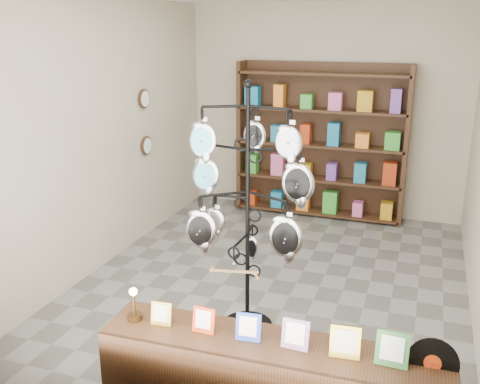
% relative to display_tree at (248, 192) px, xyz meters
% --- Properties ---
extents(ground, '(5.00, 5.00, 0.00)m').
position_rel_display_tree_xyz_m(ground, '(-0.03, 1.02, -1.31)').
color(ground, slate).
rests_on(ground, ground).
extents(room_envelope, '(5.00, 5.00, 5.00)m').
position_rel_display_tree_xyz_m(room_envelope, '(-0.03, 1.02, 0.54)').
color(room_envelope, '#BBB297').
rests_on(room_envelope, ground).
extents(display_tree, '(1.16, 1.06, 2.27)m').
position_rel_display_tree_xyz_m(display_tree, '(0.00, 0.00, 0.00)').
color(display_tree, black).
rests_on(display_tree, ground).
extents(front_shelf, '(2.43, 0.57, 0.85)m').
position_rel_display_tree_xyz_m(front_shelf, '(0.54, -1.07, -1.01)').
color(front_shelf, black).
rests_on(front_shelf, ground).
extents(back_shelving, '(2.42, 0.36, 2.20)m').
position_rel_display_tree_xyz_m(back_shelving, '(-0.03, 3.31, -0.28)').
color(back_shelving, black).
rests_on(back_shelving, ground).
extents(wall_clocks, '(0.03, 0.24, 0.84)m').
position_rel_display_tree_xyz_m(wall_clocks, '(-2.00, 1.82, 0.19)').
color(wall_clocks, black).
rests_on(wall_clocks, ground).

